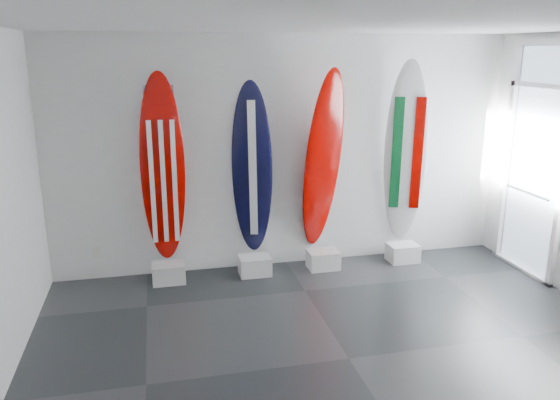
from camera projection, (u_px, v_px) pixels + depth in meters
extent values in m
plane|color=black|center=(349.00, 359.00, 5.15)|extent=(6.00, 6.00, 0.00)
plane|color=white|center=(361.00, 23.00, 4.36)|extent=(6.00, 6.00, 0.00)
plane|color=silver|center=(287.00, 154.00, 7.10)|extent=(6.00, 0.00, 6.00)
plane|color=silver|center=(556.00, 356.00, 2.40)|extent=(6.00, 0.00, 6.00)
cube|color=silver|center=(169.00, 273.00, 6.82)|extent=(0.40, 0.30, 0.24)
ellipsoid|color=#920300|center=(163.00, 170.00, 6.58)|extent=(0.53, 0.28, 2.34)
cube|color=silver|center=(255.00, 265.00, 7.06)|extent=(0.40, 0.30, 0.24)
ellipsoid|color=black|center=(252.00, 170.00, 6.83)|extent=(0.59, 0.49, 2.23)
cube|color=silver|center=(323.00, 260.00, 7.26)|extent=(0.40, 0.30, 0.24)
ellipsoid|color=#920300|center=(323.00, 161.00, 7.01)|extent=(0.66, 0.62, 2.37)
cube|color=silver|center=(403.00, 253.00, 7.50)|extent=(0.40, 0.30, 0.24)
ellipsoid|color=white|center=(405.00, 154.00, 7.24)|extent=(0.64, 0.51, 2.47)
cube|color=silver|center=(96.00, 253.00, 6.85)|extent=(0.09, 0.02, 0.13)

